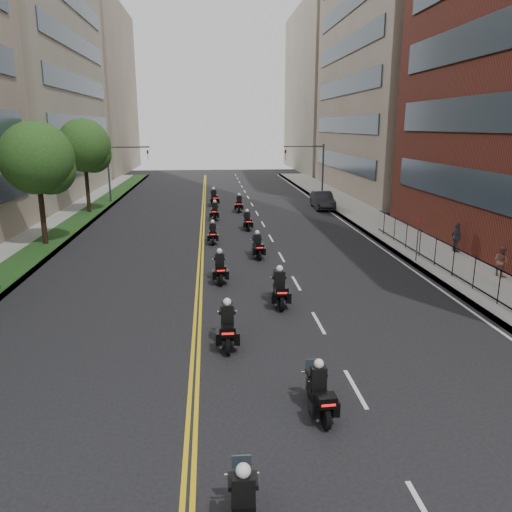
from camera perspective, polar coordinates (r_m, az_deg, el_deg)
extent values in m
cube|color=gray|center=(35.82, 15.85, 2.37)|extent=(4.00, 90.00, 0.15)
cube|color=gray|center=(35.23, -23.64, 1.49)|extent=(4.00, 90.00, 0.15)
cube|color=#143613|center=(34.97, -22.41, 1.68)|extent=(2.00, 90.00, 0.04)
cube|color=#333F4C|center=(28.99, 25.58, 5.59)|extent=(0.12, 25.80, 1.80)
cube|color=#333F4C|center=(28.74, 26.47, 13.47)|extent=(0.12, 25.80, 1.80)
cube|color=gray|center=(60.44, 17.67, 21.28)|extent=(15.00, 28.00, 30.00)
cube|color=#333F4C|center=(57.69, 9.72, 10.61)|extent=(0.12, 24.08, 1.80)
cube|color=#333F4C|center=(57.56, 9.90, 14.59)|extent=(0.12, 24.08, 1.80)
cube|color=#333F4C|center=(57.71, 10.08, 18.56)|extent=(0.12, 24.08, 1.80)
cube|color=#333F4C|center=(58.14, 10.27, 22.49)|extent=(0.12, 24.08, 1.80)
cube|color=#333F4C|center=(58.83, 10.47, 26.34)|extent=(0.12, 24.08, 1.80)
cube|color=gray|center=(88.68, 9.77, 18.10)|extent=(15.00, 28.00, 26.00)
cube|color=#333F4C|center=(57.27, -18.83, 10.03)|extent=(0.12, 24.08, 1.80)
cube|color=#333F4C|center=(57.15, -19.17, 14.02)|extent=(0.12, 24.08, 1.80)
cube|color=#333F4C|center=(57.30, -19.51, 18.01)|extent=(0.12, 24.08, 1.80)
cube|color=#333F4C|center=(57.72, -19.88, 21.95)|extent=(0.12, 24.08, 1.80)
cube|color=gray|center=(88.38, -20.12, 17.46)|extent=(16.00, 28.00, 26.00)
cube|color=black|center=(23.64, 24.99, -0.83)|extent=(0.05, 28.00, 0.05)
cube|color=black|center=(23.99, 24.66, -3.82)|extent=(0.05, 28.00, 0.05)
cylinder|color=black|center=(33.62, -23.29, 5.26)|extent=(0.32, 0.32, 5.11)
sphere|color=#1D4E1A|center=(33.33, -23.80, 10.21)|extent=(4.40, 4.40, 4.40)
sphere|color=#1D4E1A|center=(33.57, -22.47, 9.11)|extent=(3.08, 3.08, 3.08)
cylinder|color=black|center=(45.07, -18.75, 7.95)|extent=(0.32, 0.32, 5.39)
sphere|color=#1D4E1A|center=(44.86, -19.08, 11.86)|extent=(4.40, 4.40, 4.40)
sphere|color=#1D4E1A|center=(45.15, -18.12, 10.96)|extent=(3.08, 3.08, 3.08)
cylinder|color=#3F3F44|center=(51.11, 7.64, 9.41)|extent=(0.18, 0.18, 5.60)
cylinder|color=#3F3F44|center=(50.54, 5.47, 12.37)|extent=(4.00, 0.14, 0.14)
imported|color=black|center=(50.27, 3.39, 11.49)|extent=(0.16, 0.20, 1.00)
cylinder|color=#3F3F44|center=(50.76, -16.46, 8.91)|extent=(0.18, 0.18, 5.60)
cylinder|color=#3F3F44|center=(50.25, -14.39, 11.98)|extent=(4.00, 0.14, 0.14)
imported|color=black|center=(50.04, -12.26, 11.17)|extent=(0.16, 0.20, 1.00)
cylinder|color=black|center=(10.83, -1.64, -25.77)|extent=(0.14, 0.65, 0.65)
cube|color=black|center=(9.81, -1.44, -25.17)|extent=(0.42, 0.27, 0.59)
sphere|color=silver|center=(9.57, -1.46, -23.30)|extent=(0.28, 0.28, 0.28)
cylinder|color=black|center=(13.18, 7.99, -17.79)|extent=(0.16, 0.62, 0.61)
cylinder|color=black|center=(14.37, 6.32, -14.79)|extent=(0.16, 0.62, 0.61)
cube|color=black|center=(13.64, 7.15, -15.32)|extent=(0.45, 1.24, 0.36)
cube|color=silver|center=(13.78, 7.07, -15.97)|extent=(0.37, 0.51, 0.27)
cube|color=black|center=(12.94, 8.06, -16.04)|extent=(0.49, 0.40, 0.29)
cube|color=red|center=(12.79, 8.31, -16.53)|extent=(0.36, 0.05, 0.06)
cube|color=black|center=(13.46, 7.16, -13.56)|extent=(0.41, 0.27, 0.56)
sphere|color=silver|center=(13.30, 7.20, -12.11)|extent=(0.26, 0.26, 0.26)
cylinder|color=black|center=(16.74, -3.22, -10.13)|extent=(0.16, 0.68, 0.68)
cylinder|color=black|center=(18.20, -3.30, -8.03)|extent=(0.16, 0.68, 0.68)
cube|color=black|center=(17.35, -3.28, -8.19)|extent=(0.45, 1.36, 0.40)
cube|color=silver|center=(17.49, -3.27, -8.82)|extent=(0.39, 0.56, 0.30)
cube|color=black|center=(16.53, -3.25, -8.50)|extent=(0.53, 0.43, 0.32)
cube|color=red|center=(16.34, -3.23, -8.85)|extent=(0.40, 0.04, 0.07)
cube|color=black|center=(17.21, -3.30, -6.59)|extent=(0.45, 0.29, 0.62)
sphere|color=silver|center=(17.08, -3.32, -5.27)|extent=(0.29, 0.29, 0.29)
cylinder|color=black|center=(20.46, 2.93, -5.39)|extent=(0.17, 0.69, 0.69)
cylinder|color=black|center=(21.98, 2.48, -3.95)|extent=(0.17, 0.69, 0.69)
cube|color=black|center=(21.12, 2.71, -3.92)|extent=(0.47, 1.38, 0.40)
cube|color=silver|center=(21.25, 2.69, -4.47)|extent=(0.40, 0.57, 0.30)
cube|color=black|center=(20.28, 2.95, -4.00)|extent=(0.54, 0.44, 0.32)
cube|color=red|center=(20.09, 3.02, -4.25)|extent=(0.41, 0.04, 0.07)
cube|color=black|center=(21.01, 2.71, -2.57)|extent=(0.45, 0.30, 0.63)
sphere|color=silver|center=(20.90, 2.72, -1.45)|extent=(0.29, 0.29, 0.29)
cylinder|color=black|center=(23.63, -4.03, -2.67)|extent=(0.16, 0.66, 0.66)
cylinder|color=black|center=(25.12, -4.24, -1.62)|extent=(0.16, 0.66, 0.66)
cube|color=black|center=(24.30, -4.15, -1.51)|extent=(0.45, 1.32, 0.39)
cube|color=silver|center=(24.41, -4.15, -1.99)|extent=(0.39, 0.55, 0.29)
cube|color=black|center=(23.49, -4.05, -1.49)|extent=(0.52, 0.42, 0.31)
cube|color=red|center=(23.30, -4.02, -1.68)|extent=(0.39, 0.04, 0.07)
cube|color=black|center=(24.21, -4.18, -0.38)|extent=(0.44, 0.29, 0.60)
sphere|color=silver|center=(24.12, -4.20, 0.56)|extent=(0.28, 0.28, 0.28)
cylinder|color=black|center=(28.02, 0.39, 0.11)|extent=(0.17, 0.64, 0.64)
cylinder|color=black|center=(29.45, -0.07, 0.84)|extent=(0.17, 0.64, 0.64)
cube|color=black|center=(28.67, 0.15, 0.99)|extent=(0.46, 1.28, 0.37)
cube|color=silver|center=(28.77, 0.14, 0.60)|extent=(0.38, 0.53, 0.28)
cube|color=black|center=(27.90, 0.39, 1.08)|extent=(0.51, 0.42, 0.30)
cube|color=red|center=(27.72, 0.45, 0.95)|extent=(0.38, 0.05, 0.07)
cube|color=black|center=(28.61, 0.14, 1.93)|extent=(0.43, 0.29, 0.58)
sphere|color=silver|center=(28.53, 0.14, 2.70)|extent=(0.27, 0.27, 0.27)
cylinder|color=black|center=(31.68, -4.94, 1.75)|extent=(0.13, 0.61, 0.61)
cylinder|color=black|center=(33.08, -4.96, 2.30)|extent=(0.13, 0.61, 0.61)
cube|color=black|center=(32.33, -4.96, 2.47)|extent=(0.38, 1.22, 0.36)
cube|color=silver|center=(32.42, -4.95, 2.12)|extent=(0.34, 0.50, 0.27)
cube|color=black|center=(31.58, -4.96, 2.57)|extent=(0.47, 0.38, 0.29)
cube|color=red|center=(31.40, -4.96, 2.47)|extent=(0.36, 0.03, 0.06)
cube|color=black|center=(32.28, -4.98, 3.26)|extent=(0.40, 0.25, 0.56)
sphere|color=silver|center=(32.22, -4.99, 3.93)|extent=(0.26, 0.26, 0.26)
cylinder|color=black|center=(35.77, -0.88, 3.29)|extent=(0.15, 0.62, 0.61)
cylinder|color=black|center=(37.18, -1.15, 3.73)|extent=(0.15, 0.62, 0.61)
cube|color=black|center=(36.43, -1.02, 3.90)|extent=(0.43, 1.24, 0.36)
cube|color=silver|center=(36.51, -1.02, 3.60)|extent=(0.36, 0.51, 0.27)
cube|color=black|center=(35.68, -0.88, 4.03)|extent=(0.49, 0.40, 0.29)
cube|color=red|center=(35.50, -0.84, 3.95)|extent=(0.36, 0.04, 0.06)
cube|color=black|center=(36.39, -1.03, 4.62)|extent=(0.41, 0.27, 0.56)
sphere|color=silver|center=(36.33, -1.03, 5.21)|extent=(0.26, 0.26, 0.26)
cylinder|color=black|center=(39.77, -4.79, 4.42)|extent=(0.19, 0.66, 0.65)
cylinder|color=black|center=(41.28, -4.64, 4.80)|extent=(0.19, 0.66, 0.65)
cube|color=black|center=(40.48, -4.72, 4.99)|extent=(0.51, 1.33, 0.38)
cube|color=silver|center=(40.56, -4.71, 4.70)|extent=(0.41, 0.56, 0.29)
cube|color=black|center=(39.68, -4.81, 5.14)|extent=(0.53, 0.44, 0.31)
cube|color=red|center=(39.49, -4.83, 5.06)|extent=(0.39, 0.06, 0.07)
cube|color=black|center=(40.45, -4.73, 5.68)|extent=(0.44, 0.30, 0.60)
sphere|color=silver|center=(40.40, -4.74, 6.25)|extent=(0.28, 0.28, 0.28)
cylinder|color=black|center=(43.55, -1.98, 5.36)|extent=(0.20, 0.67, 0.66)
cylinder|color=black|center=(45.09, -1.90, 5.68)|extent=(0.20, 0.67, 0.66)
cube|color=black|center=(44.27, -1.94, 5.88)|extent=(0.54, 1.35, 0.39)
cube|color=silver|center=(44.36, -1.94, 5.60)|extent=(0.42, 0.57, 0.29)
cube|color=black|center=(43.47, -1.98, 6.03)|extent=(0.55, 0.46, 0.31)
cube|color=red|center=(43.27, -1.99, 5.96)|extent=(0.39, 0.07, 0.07)
cube|color=black|center=(44.25, -1.94, 6.51)|extent=(0.45, 0.31, 0.61)
sphere|color=silver|center=(44.20, -1.95, 7.04)|extent=(0.28, 0.28, 0.28)
cylinder|color=black|center=(46.83, -4.70, 6.02)|extent=(0.23, 0.73, 0.72)
cylinder|color=black|center=(48.50, -4.96, 6.31)|extent=(0.23, 0.73, 0.72)
cube|color=black|center=(47.62, -4.84, 6.52)|extent=(0.61, 1.47, 0.42)
cube|color=silver|center=(47.71, -4.85, 6.24)|extent=(0.47, 0.63, 0.32)
cube|color=black|center=(46.76, -4.72, 6.68)|extent=(0.60, 0.51, 0.34)
cube|color=red|center=(46.54, -4.68, 6.62)|extent=(0.43, 0.08, 0.07)
cube|color=black|center=(47.61, -4.87, 7.16)|extent=(0.50, 0.35, 0.66)
sphere|color=silver|center=(47.56, -4.88, 7.69)|extent=(0.31, 0.31, 0.31)
imported|color=black|center=(46.19, 7.60, 6.33)|extent=(1.80, 4.75, 1.55)
imported|color=brown|center=(27.36, 26.23, -0.53)|extent=(0.76, 0.86, 1.50)
imported|color=#42434A|center=(31.50, 21.94, 1.99)|extent=(0.43, 1.02, 1.74)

